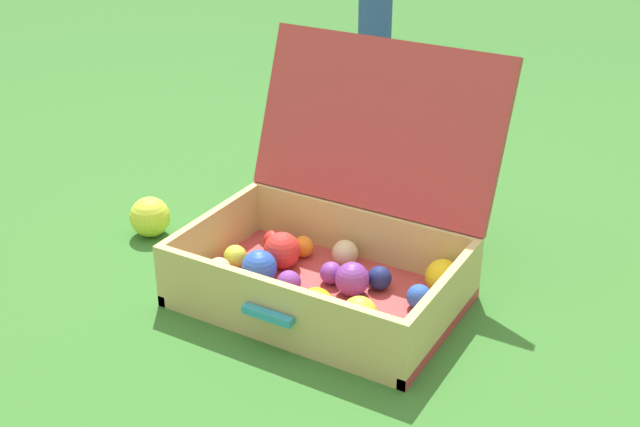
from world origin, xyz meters
TOP-DOWN VIEW (x-y plane):
  - ground_plane at (0.00, 0.00)m, footprint 16.00×16.00m
  - open_suitcase at (0.07, 0.08)m, footprint 0.58×0.54m
  - stray_ball_on_grass at (-0.44, 0.07)m, footprint 0.10×0.10m

SIDE VIEW (x-z plane):
  - ground_plane at x=0.00m, z-range 0.00..0.00m
  - stray_ball_on_grass at x=-0.44m, z-range 0.00..0.10m
  - open_suitcase at x=0.07m, z-range -0.14..0.36m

